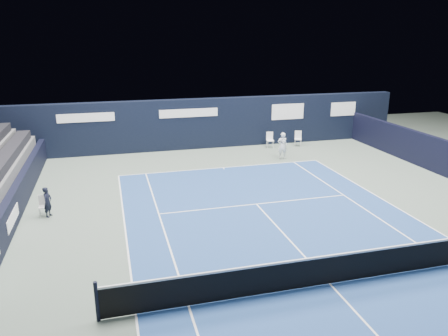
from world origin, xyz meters
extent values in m
plane|color=#546458|center=(0.00, 2.00, 0.00)|extent=(48.00, 48.00, 0.00)
cube|color=navy|center=(0.00, 0.00, 0.00)|extent=(10.97, 23.77, 0.01)
cube|color=white|center=(4.04, 15.39, 0.45)|extent=(0.49, 0.47, 0.04)
cube|color=white|center=(4.07, 15.59, 0.72)|extent=(0.43, 0.10, 0.51)
cylinder|color=white|center=(4.25, 15.54, 0.23)|extent=(0.02, 0.02, 0.45)
cylinder|color=white|center=(3.88, 15.59, 0.23)|extent=(0.02, 0.02, 0.45)
cylinder|color=white|center=(4.20, 15.19, 0.23)|extent=(0.02, 0.02, 0.45)
cylinder|color=white|center=(3.83, 15.25, 0.23)|extent=(0.02, 0.02, 0.45)
cube|color=white|center=(5.90, 15.28, 0.45)|extent=(0.55, 0.54, 0.04)
cube|color=white|center=(5.98, 15.46, 0.71)|extent=(0.41, 0.19, 0.51)
cylinder|color=white|center=(6.14, 15.37, 0.22)|extent=(0.02, 0.02, 0.45)
cylinder|color=white|center=(5.80, 15.51, 0.22)|extent=(0.02, 0.02, 0.45)
cylinder|color=white|center=(6.00, 15.05, 0.22)|extent=(0.02, 0.02, 0.45)
cylinder|color=white|center=(5.67, 15.19, 0.22)|extent=(0.02, 0.02, 0.45)
cube|color=silver|center=(-8.49, 7.43, 0.38)|extent=(0.37, 0.35, 0.03)
cube|color=silver|center=(-8.50, 7.59, 0.60)|extent=(0.36, 0.04, 0.43)
cylinder|color=silver|center=(-8.34, 7.58, 0.19)|extent=(0.02, 0.02, 0.38)
cylinder|color=silver|center=(-8.65, 7.57, 0.19)|extent=(0.02, 0.02, 0.38)
cylinder|color=silver|center=(-8.34, 7.29, 0.19)|extent=(0.02, 0.02, 0.38)
cylinder|color=silver|center=(-8.65, 7.28, 0.19)|extent=(0.02, 0.02, 0.38)
imported|color=black|center=(-8.31, 7.32, 0.60)|extent=(0.43, 0.52, 1.21)
cube|color=white|center=(0.00, 11.88, 0.01)|extent=(10.97, 0.06, 0.00)
cube|color=white|center=(-5.49, 0.00, 0.01)|extent=(0.06, 23.77, 0.00)
cube|color=white|center=(-4.12, 0.00, 0.01)|extent=(0.06, 23.77, 0.00)
cube|color=white|center=(0.00, 6.40, 0.01)|extent=(8.23, 0.06, 0.00)
cube|color=white|center=(0.00, 0.00, 0.01)|extent=(0.06, 12.80, 0.00)
cube|color=white|center=(0.00, 11.73, 0.01)|extent=(0.06, 0.30, 0.00)
cylinder|color=black|center=(-6.40, 0.00, 0.55)|extent=(0.10, 0.10, 1.10)
cube|color=black|center=(0.00, 0.00, 0.46)|extent=(12.80, 0.03, 0.86)
cube|color=white|center=(0.00, 0.00, 0.91)|extent=(12.80, 0.05, 0.06)
cube|color=black|center=(0.00, 16.50, 1.55)|extent=(26.00, 0.60, 3.10)
cube|color=silver|center=(-7.00, 16.18, 2.30)|extent=(3.20, 0.02, 0.50)
cube|color=silver|center=(-1.00, 16.18, 2.30)|extent=(3.60, 0.02, 0.50)
cube|color=silver|center=(5.50, 16.18, 2.10)|extent=(2.20, 0.02, 1.00)
cube|color=silver|center=(9.50, 16.18, 2.10)|extent=(1.80, 0.02, 0.90)
cube|color=black|center=(-9.50, 6.00, 0.60)|extent=(0.30, 22.00, 1.20)
cube|color=silver|center=(-9.33, 6.00, 0.60)|extent=(0.02, 2.00, 0.45)
imported|color=white|center=(3.77, 12.76, 0.77)|extent=(0.61, 0.45, 1.54)
cylinder|color=black|center=(3.62, 12.46, 1.05)|extent=(0.03, 0.29, 0.13)
torus|color=black|center=(3.62, 12.21, 1.15)|extent=(0.30, 0.13, 0.29)
camera|label=1|loc=(-5.80, -9.82, 6.84)|focal=35.00mm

